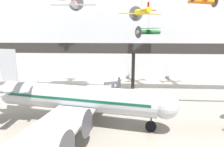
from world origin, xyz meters
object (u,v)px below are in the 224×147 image
Objects in this scene: suspended_plane_silver_racer at (73,3)px; suspended_plane_green_biplane at (148,32)px; suspended_plane_orange_highwing at (203,1)px; airliner_silver_main at (76,98)px; suspended_plane_yellow_lowwing at (142,12)px.

suspended_plane_green_biplane is (14.84, 4.52, -5.37)m from suspended_plane_silver_racer.
suspended_plane_orange_highwing is 0.55× the size of suspended_plane_green_biplane.
airliner_silver_main is 18.20m from suspended_plane_yellow_lowwing.
suspended_plane_yellow_lowwing is (12.61, -3.95, -2.10)m from suspended_plane_silver_racer.
suspended_plane_orange_highwing is 13.74m from suspended_plane_yellow_lowwing.
suspended_plane_green_biplane reaches higher than airliner_silver_main.
suspended_plane_yellow_lowwing is at bearing 60.97° from airliner_silver_main.
airliner_silver_main is 3.28× the size of suspended_plane_yellow_lowwing.
suspended_plane_silver_racer reaches higher than airliner_silver_main.
suspended_plane_orange_highwing and suspended_plane_silver_racer have the same top height.
suspended_plane_green_biplane is at bearing 70.48° from airliner_silver_main.
suspended_plane_yellow_lowwing is (-2.23, -8.48, 3.27)m from suspended_plane_green_biplane.
suspended_plane_silver_racer is 16.41m from suspended_plane_green_biplane.
suspended_plane_silver_racer is 13.38m from suspended_plane_yellow_lowwing.
suspended_plane_silver_racer is at bearing 175.99° from suspended_plane_orange_highwing.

